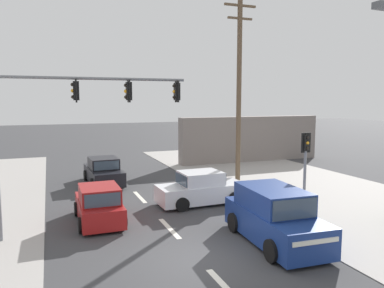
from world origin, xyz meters
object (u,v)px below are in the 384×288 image
(utility_pole_midground_right, at_px, (239,92))
(suv_oncoming_near, at_px, (274,217))
(hatchback_oncoming_mid, at_px, (99,205))
(sedan_crossing_left, at_px, (104,172))
(traffic_signal_mast, at_px, (67,116))
(sedan_receding_far, at_px, (201,189))
(pedestal_signal_right_kerb, at_px, (305,160))

(utility_pole_midground_right, distance_m, suv_oncoming_near, 8.72)
(hatchback_oncoming_mid, height_order, suv_oncoming_near, suv_oncoming_near)
(sedan_crossing_left, bearing_deg, traffic_signal_mast, -105.94)
(suv_oncoming_near, xyz_separation_m, sedan_crossing_left, (-4.27, 11.41, -0.18))
(sedan_receding_far, bearing_deg, pedestal_signal_right_kerb, -43.69)
(sedan_receding_far, bearing_deg, hatchback_oncoming_mid, -168.18)
(pedestal_signal_right_kerb, bearing_deg, hatchback_oncoming_mid, 164.92)
(hatchback_oncoming_mid, bearing_deg, pedestal_signal_right_kerb, -15.08)
(pedestal_signal_right_kerb, relative_size, sedan_receding_far, 0.83)
(traffic_signal_mast, xyz_separation_m, sedan_crossing_left, (2.28, 7.96, -3.65))
(pedestal_signal_right_kerb, bearing_deg, sedan_crossing_left, 127.57)
(hatchback_oncoming_mid, height_order, sedan_receding_far, sedan_receding_far)
(traffic_signal_mast, distance_m, sedan_receding_far, 7.30)
(utility_pole_midground_right, distance_m, pedestal_signal_right_kerb, 5.82)
(suv_oncoming_near, bearing_deg, pedestal_signal_right_kerb, 36.26)
(suv_oncoming_near, bearing_deg, utility_pole_midground_right, 71.74)
(traffic_signal_mast, distance_m, pedestal_signal_right_kerb, 9.71)
(traffic_signal_mast, relative_size, hatchback_oncoming_mid, 1.89)
(utility_pole_midground_right, height_order, sedan_receding_far, utility_pole_midground_right)
(pedestal_signal_right_kerb, height_order, sedan_receding_far, pedestal_signal_right_kerb)
(traffic_signal_mast, relative_size, sedan_crossing_left, 1.60)
(traffic_signal_mast, bearing_deg, utility_pole_midground_right, 22.39)
(pedestal_signal_right_kerb, bearing_deg, suv_oncoming_near, -143.74)
(suv_oncoming_near, bearing_deg, sedan_receding_far, 95.59)
(traffic_signal_mast, xyz_separation_m, sedan_receding_far, (6.02, 1.93, -3.65))
(traffic_signal_mast, relative_size, sedan_receding_far, 1.61)
(hatchback_oncoming_mid, relative_size, sedan_receding_far, 0.85)
(suv_oncoming_near, relative_size, sedan_receding_far, 1.08)
(suv_oncoming_near, distance_m, sedan_receding_far, 5.40)
(utility_pole_midground_right, bearing_deg, suv_oncoming_near, -108.26)
(utility_pole_midground_right, xyz_separation_m, sedan_receding_far, (-2.87, -1.73, -4.66))
(traffic_signal_mast, xyz_separation_m, pedestal_signal_right_kerb, (9.42, -1.33, -1.94))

